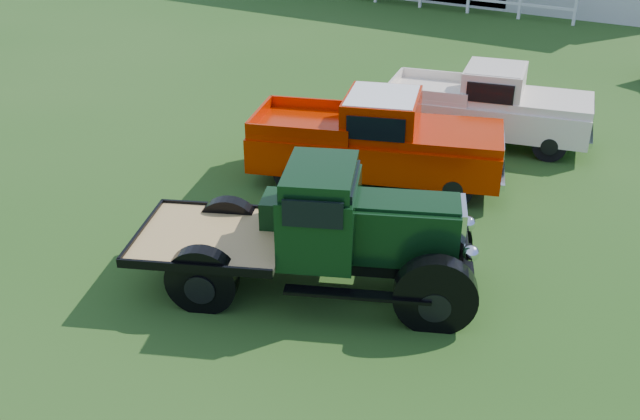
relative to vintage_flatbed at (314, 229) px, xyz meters
The scene contains 4 objects.
ground 1.30m from the vintage_flatbed, 111.85° to the right, with size 120.00×120.00×0.00m, color #1D4711.
vintage_flatbed is the anchor object (origin of this frame).
red_pickup 3.83m from the vintage_flatbed, 105.22° to the left, with size 4.76×1.83×1.74m, color #BA1F00, non-canonical shape.
white_pickup 6.83m from the vintage_flatbed, 89.97° to the left, with size 4.36×1.69×1.60m, color beige, non-canonical shape.
Camera 1 is at (5.06, -6.48, 5.70)m, focal length 40.00 mm.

